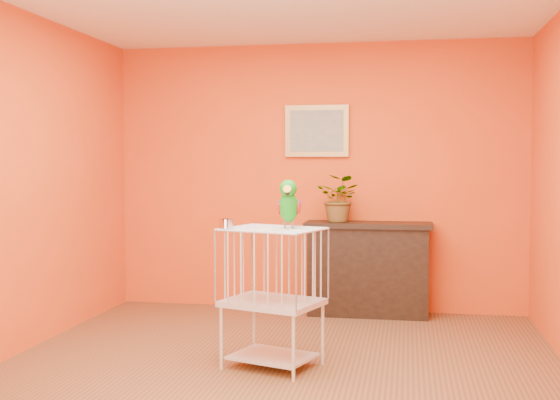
# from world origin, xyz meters

# --- Properties ---
(ground) EXTENTS (4.50, 4.50, 0.00)m
(ground) POSITION_xyz_m (0.00, 0.00, 0.00)
(ground) COLOR brown
(ground) RESTS_ON ground
(room_shell) EXTENTS (4.50, 4.50, 4.50)m
(room_shell) POSITION_xyz_m (0.00, 0.00, 1.58)
(room_shell) COLOR #E34C15
(room_shell) RESTS_ON ground
(console_cabinet) EXTENTS (1.19, 0.43, 0.88)m
(console_cabinet) POSITION_xyz_m (0.51, 2.04, 0.44)
(console_cabinet) COLOR black
(console_cabinet) RESTS_ON ground
(potted_plant) EXTENTS (0.52, 0.54, 0.35)m
(potted_plant) POSITION_xyz_m (0.25, 1.99, 1.05)
(potted_plant) COLOR #26722D
(potted_plant) RESTS_ON console_cabinet
(framed_picture) EXTENTS (0.62, 0.04, 0.50)m
(framed_picture) POSITION_xyz_m (0.00, 2.22, 1.75)
(framed_picture) COLOR #A67E3B
(framed_picture) RESTS_ON room_shell
(birdcage) EXTENTS (0.76, 0.67, 0.98)m
(birdcage) POSITION_xyz_m (-0.05, 0.21, 0.51)
(birdcage) COLOR beige
(birdcage) RESTS_ON ground
(feed_cup) EXTENTS (0.09, 0.09, 0.06)m
(feed_cup) POSITION_xyz_m (-0.36, 0.13, 1.02)
(feed_cup) COLOR silver
(feed_cup) RESTS_ON birdcage
(parrot) EXTENTS (0.17, 0.31, 0.34)m
(parrot) POSITION_xyz_m (0.06, 0.24, 1.16)
(parrot) COLOR #59544C
(parrot) RESTS_ON birdcage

